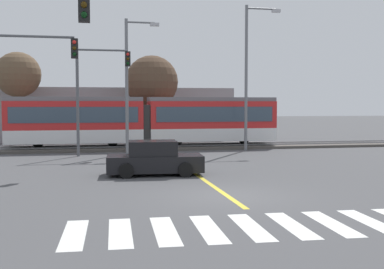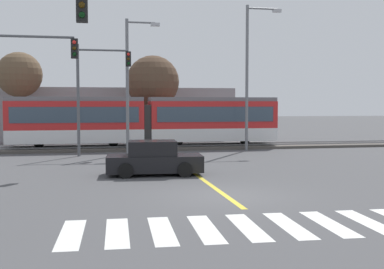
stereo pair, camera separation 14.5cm
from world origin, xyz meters
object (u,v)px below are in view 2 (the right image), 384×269
object	(u,v)px
traffic_light_far_left	(95,83)
bare_tree_far_west	(19,75)
street_lamp_east	(250,69)
street_lamp_centre	(130,78)
bare_tree_west	(153,82)
traffic_light_mid_left	(15,76)
light_rail_tram	(146,120)
sedan_crossing	(154,159)

from	to	relation	value
traffic_light_far_left	bare_tree_far_west	bearing A→B (deg)	121.83
street_lamp_east	bare_tree_far_west	xyz separation A→B (m)	(-15.84, 7.86, -0.12)
street_lamp_centre	bare_tree_west	distance (m)	7.78
street_lamp_centre	street_lamp_east	distance (m)	8.02
street_lamp_east	traffic_light_far_left	bearing A→B (deg)	-172.74
traffic_light_far_left	street_lamp_east	size ratio (longest dim) A/B	0.69
bare_tree_far_west	bare_tree_west	size ratio (longest dim) A/B	1.02
street_lamp_east	bare_tree_west	size ratio (longest dim) A/B	1.39
traffic_light_mid_left	traffic_light_far_left	xyz separation A→B (m)	(3.53, 6.69, 0.00)
light_rail_tram	sedan_crossing	xyz separation A→B (m)	(-0.92, -12.52, -1.35)
light_rail_tram	bare_tree_far_west	size ratio (longest dim) A/B	2.61
bare_tree_west	traffic_light_mid_left	bearing A→B (deg)	-118.11
sedan_crossing	bare_tree_west	distance (m)	17.35
traffic_light_mid_left	sedan_crossing	bearing A→B (deg)	-16.71
traffic_light_mid_left	light_rail_tram	bearing A→B (deg)	56.82
street_lamp_centre	traffic_light_mid_left	bearing A→B (deg)	-127.35
street_lamp_centre	light_rail_tram	bearing A→B (deg)	68.23
traffic_light_far_left	street_lamp_east	bearing A→B (deg)	7.26
traffic_light_far_left	street_lamp_east	distance (m)	10.29
bare_tree_west	street_lamp_centre	bearing A→B (deg)	-106.90
sedan_crossing	traffic_light_mid_left	bearing A→B (deg)	163.29
traffic_light_mid_left	street_lamp_east	distance (m)	15.88
light_rail_tram	traffic_light_mid_left	distance (m)	12.99
light_rail_tram	street_lamp_centre	distance (m)	4.41
light_rail_tram	bare_tree_west	world-z (taller)	bare_tree_west
street_lamp_east	bare_tree_west	world-z (taller)	street_lamp_east
light_rail_tram	street_lamp_east	xyz separation A→B (m)	(6.69, -2.72, 3.41)
light_rail_tram	sedan_crossing	bearing A→B (deg)	-94.18
sedan_crossing	street_lamp_east	xyz separation A→B (m)	(7.61, 9.80, 4.76)
light_rail_tram	street_lamp_centre	size ratio (longest dim) A/B	2.20
traffic_light_far_left	sedan_crossing	bearing A→B (deg)	-73.34
traffic_light_mid_left	bare_tree_west	distance (m)	16.92
traffic_light_far_left	bare_tree_far_west	world-z (taller)	bare_tree_far_west
light_rail_tram	traffic_light_far_left	bearing A→B (deg)	-130.81
light_rail_tram	traffic_light_mid_left	xyz separation A→B (m)	(-6.99, -10.69, 2.35)
sedan_crossing	street_lamp_centre	xyz separation A→B (m)	(-0.37, 9.30, 4.08)
street_lamp_centre	bare_tree_far_west	distance (m)	11.49
street_lamp_centre	street_lamp_east	size ratio (longest dim) A/B	0.87
bare_tree_far_west	street_lamp_east	bearing A→B (deg)	-26.40
light_rail_tram	traffic_light_mid_left	size ratio (longest dim) A/B	2.76
traffic_light_mid_left	street_lamp_centre	world-z (taller)	street_lamp_centre
street_lamp_east	street_lamp_centre	bearing A→B (deg)	-176.41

